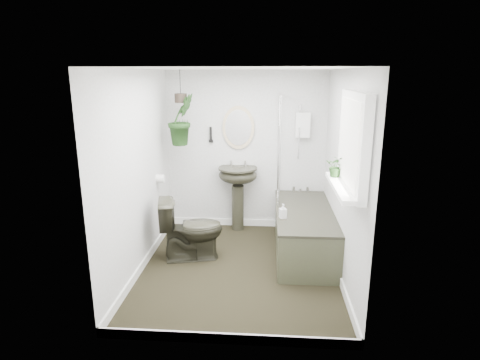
{
  "coord_description": "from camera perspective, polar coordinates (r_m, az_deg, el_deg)",
  "views": [
    {
      "loc": [
        0.32,
        -4.35,
        2.25
      ],
      "look_at": [
        0.0,
        0.15,
        1.05
      ],
      "focal_mm": 30.0,
      "sensor_mm": 36.0,
      "label": 1
    }
  ],
  "objects": [
    {
      "name": "wall_sconce",
      "position": [
        5.83,
        -4.19,
        6.49
      ],
      "size": [
        0.04,
        0.04,
        0.22
      ],
      "primitive_type": "cylinder",
      "color": "black",
      "rests_on": "wall_back"
    },
    {
      "name": "toilet",
      "position": [
        5.03,
        -6.96,
        -6.9
      ],
      "size": [
        0.85,
        0.6,
        0.78
      ],
      "primitive_type": "imported",
      "rotation": [
        0.0,
        0.0,
        1.8
      ],
      "color": "#27271C",
      "rests_on": "floor"
    },
    {
      "name": "sill_plant",
      "position": [
        4.1,
        13.55,
        1.92
      ],
      "size": [
        0.24,
        0.23,
        0.22
      ],
      "primitive_type": "imported",
      "rotation": [
        0.0,
        0.0,
        -0.39
      ],
      "color": "black",
      "rests_on": "window_sill"
    },
    {
      "name": "window_recess",
      "position": [
        3.78,
        15.84,
        5.18
      ],
      "size": [
        0.08,
        1.0,
        0.9
      ],
      "primitive_type": "cube",
      "color": "white",
      "rests_on": "wall_right"
    },
    {
      "name": "bathtub",
      "position": [
        5.25,
        9.09,
        -7.21
      ],
      "size": [
        0.72,
        1.72,
        0.58
      ],
      "primitive_type": null,
      "color": "#27271C",
      "rests_on": "floor"
    },
    {
      "name": "soap_bottle",
      "position": [
        4.81,
        6.12,
        -4.41
      ],
      "size": [
        0.1,
        0.1,
        0.17
      ],
      "primitive_type": "imported",
      "rotation": [
        0.0,
        0.0,
        0.28
      ],
      "color": "#2A221F",
      "rests_on": "bathtub"
    },
    {
      "name": "window_blinds",
      "position": [
        3.77,
        15.17,
        5.21
      ],
      "size": [
        0.01,
        0.86,
        0.76
      ],
      "primitive_type": "cube",
      "color": "white",
      "rests_on": "wall_right"
    },
    {
      "name": "wall_back",
      "position": [
        5.87,
        0.88,
        4.11
      ],
      "size": [
        2.3,
        0.02,
        2.3
      ],
      "primitive_type": "cube",
      "color": "silver",
      "rests_on": "ground"
    },
    {
      "name": "skirting",
      "position": [
        4.88,
        -0.13,
        -11.87
      ],
      "size": [
        2.3,
        2.8,
        0.1
      ],
      "primitive_type": "cube",
      "color": "white",
      "rests_on": "floor"
    },
    {
      "name": "wall_left",
      "position": [
        4.72,
        -14.31,
        0.96
      ],
      "size": [
        0.02,
        2.8,
        2.3
      ],
      "primitive_type": "cube",
      "color": "silver",
      "rests_on": "ground"
    },
    {
      "name": "bath_screen",
      "position": [
        5.43,
        5.61,
        4.54
      ],
      "size": [
        0.04,
        0.72,
        1.4
      ],
      "primitive_type": null,
      "color": "silver",
      "rests_on": "bathtub"
    },
    {
      "name": "floor",
      "position": [
        4.91,
        -0.13,
        -12.5
      ],
      "size": [
        2.3,
        2.8,
        0.02
      ],
      "primitive_type": "cube",
      "color": "black",
      "rests_on": "ground"
    },
    {
      "name": "oval_mirror",
      "position": [
        5.78,
        -0.23,
        7.46
      ],
      "size": [
        0.46,
        0.03,
        0.62
      ],
      "primitive_type": "ellipsoid",
      "color": "#C7B18A",
      "rests_on": "wall_back"
    },
    {
      "name": "hanging_plant",
      "position": [
        5.46,
        -8.32,
        8.5
      ],
      "size": [
        0.48,
        0.48,
        0.68
      ],
      "primitive_type": "imported",
      "rotation": [
        0.0,
        0.0,
        0.84
      ],
      "color": "black",
      "rests_on": "ceiling"
    },
    {
      "name": "shower_box",
      "position": [
        5.75,
        8.92,
        7.74
      ],
      "size": [
        0.2,
        0.1,
        0.35
      ],
      "primitive_type": "cube",
      "color": "white",
      "rests_on": "wall_back"
    },
    {
      "name": "ceiling",
      "position": [
        4.36,
        -0.15,
        15.69
      ],
      "size": [
        2.3,
        2.8,
        0.02
      ],
      "primitive_type": "cube",
      "color": "white",
      "rests_on": "ground"
    },
    {
      "name": "wall_front",
      "position": [
        3.15,
        -2.04,
        -5.54
      ],
      "size": [
        2.3,
        0.02,
        2.3
      ],
      "primitive_type": "cube",
      "color": "silver",
      "rests_on": "ground"
    },
    {
      "name": "wall_right",
      "position": [
        4.56,
        14.55,
        0.46
      ],
      "size": [
        0.02,
        2.8,
        2.3
      ],
      "primitive_type": "cube",
      "color": "silver",
      "rests_on": "ground"
    },
    {
      "name": "window_sill",
      "position": [
        3.85,
        14.38,
        -0.94
      ],
      "size": [
        0.18,
        1.0,
        0.04
      ],
      "primitive_type": "cube",
      "color": "white",
      "rests_on": "wall_right"
    },
    {
      "name": "toilet_roll_holder",
      "position": [
        5.42,
        -11.26,
        0.18
      ],
      "size": [
        0.11,
        0.11,
        0.11
      ],
      "primitive_type": "cylinder",
      "rotation": [
        0.0,
        1.57,
        0.0
      ],
      "color": "white",
      "rests_on": "wall_left"
    },
    {
      "name": "pedestal_sink",
      "position": [
        5.88,
        -0.32,
        -2.64
      ],
      "size": [
        0.63,
        0.56,
        0.95
      ],
      "primitive_type": null,
      "rotation": [
        0.0,
        0.0,
        -0.17
      ],
      "color": "#27271C",
      "rests_on": "floor"
    },
    {
      "name": "hanging_pot",
      "position": [
        5.44,
        -8.43,
        11.45
      ],
      "size": [
        0.16,
        0.16,
        0.12
      ],
      "primitive_type": "cylinder",
      "color": "black",
      "rests_on": "ceiling"
    }
  ]
}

